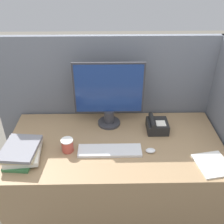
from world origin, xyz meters
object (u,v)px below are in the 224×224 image
coffee_cup (67,145)px  book_stack (22,151)px  monitor (109,95)px  keyboard (110,151)px  mouse (151,151)px  desk_telephone (157,126)px

coffee_cup → book_stack: (-0.31, -0.06, 0.00)m
monitor → keyboard: (0.00, -0.35, -0.26)m
keyboard → book_stack: size_ratio=1.40×
monitor → mouse: monitor is taller
keyboard → desk_telephone: bearing=33.4°
monitor → desk_telephone: size_ratio=3.02×
monitor → keyboard: monitor is taller
monitor → coffee_cup: size_ratio=5.50×
desk_telephone → book_stack: bearing=-163.6°
keyboard → mouse: 0.29m
book_stack → coffee_cup: bearing=10.9°
coffee_cup → book_stack: size_ratio=0.30×
keyboard → book_stack: bearing=-176.1°
monitor → mouse: size_ratio=7.73×
mouse → desk_telephone: 0.27m
coffee_cup → book_stack: same height
keyboard → book_stack: 0.61m
keyboard → coffee_cup: coffee_cup is taller
monitor → desk_telephone: monitor is taller
monitor → coffee_cup: 0.50m
keyboard → desk_telephone: 0.45m
coffee_cup → keyboard: bearing=-3.3°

